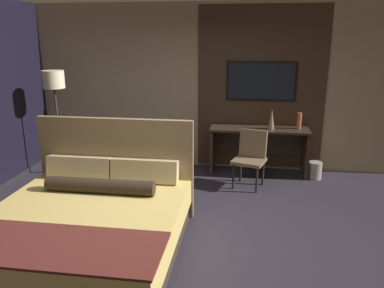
{
  "coord_description": "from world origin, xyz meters",
  "views": [
    {
      "loc": [
        0.66,
        -3.82,
        2.24
      ],
      "look_at": [
        -0.02,
        0.93,
        0.86
      ],
      "focal_mm": 35.0,
      "sensor_mm": 36.0,
      "label": 1
    }
  ],
  "objects_px": {
    "tv": "(261,81)",
    "desk_chair": "(251,154)",
    "desk": "(259,143)",
    "waste_bin": "(315,170)",
    "floor_lamp": "(54,88)",
    "bed": "(88,224)",
    "vase_short": "(299,121)",
    "vase_tall": "(271,119)"
  },
  "relations": [
    {
      "from": "bed",
      "to": "waste_bin",
      "type": "xyz_separation_m",
      "value": [
        2.78,
        2.58,
        -0.17
      ]
    },
    {
      "from": "bed",
      "to": "vase_tall",
      "type": "height_order",
      "value": "bed"
    },
    {
      "from": "desk",
      "to": "waste_bin",
      "type": "bearing_deg",
      "value": -9.02
    },
    {
      "from": "desk",
      "to": "tv",
      "type": "height_order",
      "value": "tv"
    },
    {
      "from": "desk",
      "to": "floor_lamp",
      "type": "distance_m",
      "value": 3.45
    },
    {
      "from": "vase_short",
      "to": "waste_bin",
      "type": "xyz_separation_m",
      "value": [
        0.29,
        -0.17,
        -0.78
      ]
    },
    {
      "from": "waste_bin",
      "to": "floor_lamp",
      "type": "bearing_deg",
      "value": -174.81
    },
    {
      "from": "bed",
      "to": "floor_lamp",
      "type": "xyz_separation_m",
      "value": [
        -1.42,
        2.2,
        1.14
      ]
    },
    {
      "from": "bed",
      "to": "desk_chair",
      "type": "height_order",
      "value": "bed"
    },
    {
      "from": "bed",
      "to": "vase_short",
      "type": "distance_m",
      "value": 3.76
    },
    {
      "from": "tv",
      "to": "waste_bin",
      "type": "height_order",
      "value": "tv"
    },
    {
      "from": "vase_tall",
      "to": "desk_chair",
      "type": "bearing_deg",
      "value": -121.24
    },
    {
      "from": "desk_chair",
      "to": "waste_bin",
      "type": "distance_m",
      "value": 1.2
    },
    {
      "from": "tv",
      "to": "vase_short",
      "type": "bearing_deg",
      "value": -16.48
    },
    {
      "from": "waste_bin",
      "to": "bed",
      "type": "bearing_deg",
      "value": -137.19
    },
    {
      "from": "floor_lamp",
      "to": "waste_bin",
      "type": "distance_m",
      "value": 4.42
    },
    {
      "from": "desk_chair",
      "to": "vase_short",
      "type": "height_order",
      "value": "vase_short"
    },
    {
      "from": "desk_chair",
      "to": "vase_tall",
      "type": "distance_m",
      "value": 0.76
    },
    {
      "from": "vase_short",
      "to": "desk_chair",
      "type": "bearing_deg",
      "value": -141.98
    },
    {
      "from": "tv",
      "to": "desk",
      "type": "bearing_deg",
      "value": -90.0
    },
    {
      "from": "bed",
      "to": "vase_tall",
      "type": "relative_size",
      "value": 6.39
    },
    {
      "from": "tv",
      "to": "waste_bin",
      "type": "distance_m",
      "value": 1.71
    },
    {
      "from": "tv",
      "to": "vase_short",
      "type": "height_order",
      "value": "tv"
    },
    {
      "from": "desk",
      "to": "vase_short",
      "type": "bearing_deg",
      "value": 1.71
    },
    {
      "from": "desk_chair",
      "to": "desk",
      "type": "bearing_deg",
      "value": 94.46
    },
    {
      "from": "vase_tall",
      "to": "vase_short",
      "type": "xyz_separation_m",
      "value": [
        0.45,
        0.08,
        -0.03
      ]
    },
    {
      "from": "desk",
      "to": "desk_chair",
      "type": "xyz_separation_m",
      "value": [
        -0.13,
        -0.58,
        -0.02
      ]
    },
    {
      "from": "tv",
      "to": "floor_lamp",
      "type": "height_order",
      "value": "tv"
    },
    {
      "from": "bed",
      "to": "waste_bin",
      "type": "bearing_deg",
      "value": 42.81
    },
    {
      "from": "tv",
      "to": "desk_chair",
      "type": "distance_m",
      "value": 1.3
    },
    {
      "from": "vase_tall",
      "to": "desk",
      "type": "bearing_deg",
      "value": 162.56
    },
    {
      "from": "desk",
      "to": "desk_chair",
      "type": "height_order",
      "value": "desk_chair"
    },
    {
      "from": "bed",
      "to": "desk",
      "type": "distance_m",
      "value": 3.3
    },
    {
      "from": "floor_lamp",
      "to": "tv",
      "type": "bearing_deg",
      "value": 12.66
    },
    {
      "from": "desk",
      "to": "tv",
      "type": "distance_m",
      "value": 1.03
    },
    {
      "from": "desk_chair",
      "to": "waste_bin",
      "type": "relative_size",
      "value": 3.09
    },
    {
      "from": "bed",
      "to": "vase_short",
      "type": "height_order",
      "value": "bed"
    },
    {
      "from": "tv",
      "to": "floor_lamp",
      "type": "xyz_separation_m",
      "value": [
        -3.28,
        -0.74,
        -0.08
      ]
    },
    {
      "from": "desk",
      "to": "waste_bin",
      "type": "relative_size",
      "value": 5.75
    },
    {
      "from": "bed",
      "to": "tv",
      "type": "distance_m",
      "value": 3.68
    },
    {
      "from": "bed",
      "to": "desk",
      "type": "relative_size",
      "value": 1.32
    },
    {
      "from": "tv",
      "to": "desk_chair",
      "type": "height_order",
      "value": "tv"
    }
  ]
}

